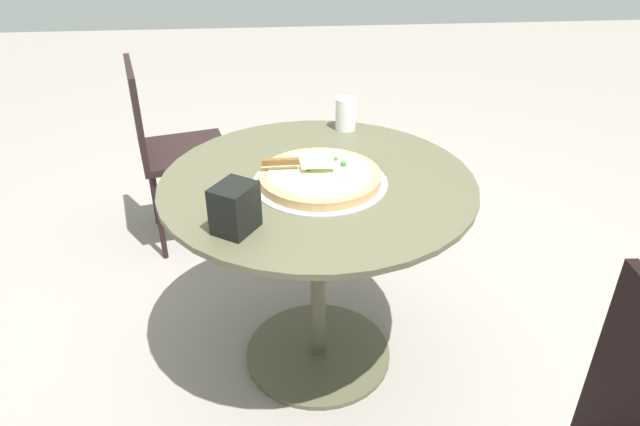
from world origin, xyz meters
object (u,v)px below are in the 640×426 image
(pizza_server, at_px, (298,162))
(napkin_dispenser, at_px, (235,208))
(pizza_on_tray, at_px, (320,177))
(patio_table, at_px, (318,231))
(patio_chair_near, at_px, (167,141))
(drinking_cup, at_px, (346,114))

(pizza_server, height_order, napkin_dispenser, napkin_dispenser)
(pizza_on_tray, height_order, pizza_server, pizza_server)
(patio_table, distance_m, patio_chair_near, 1.02)
(patio_table, bearing_deg, pizza_server, -97.76)
(patio_table, relative_size, patio_chair_near, 1.14)
(pizza_server, bearing_deg, patio_table, 82.24)
(pizza_on_tray, xyz_separation_m, patio_chair_near, (-0.85, -0.60, -0.24))
(pizza_server, xyz_separation_m, patio_chair_near, (-0.83, -0.53, -0.28))
(drinking_cup, xyz_separation_m, patio_chair_near, (-0.45, -0.72, -0.28))
(drinking_cup, bearing_deg, napkin_dispenser, -29.37)
(pizza_server, relative_size, patio_chair_near, 0.25)
(pizza_on_tray, xyz_separation_m, drinking_cup, (-0.40, 0.12, 0.04))
(napkin_dispenser, xyz_separation_m, patio_chair_near, (-1.09, -0.36, -0.28))
(pizza_server, distance_m, napkin_dispenser, 0.32)
(patio_table, height_order, napkin_dispenser, napkin_dispenser)
(pizza_server, xyz_separation_m, napkin_dispenser, (0.27, -0.17, 0.01))
(pizza_server, height_order, patio_chair_near, patio_chair_near)
(pizza_on_tray, xyz_separation_m, pizza_server, (-0.03, -0.06, 0.04))
(patio_table, bearing_deg, pizza_on_tray, 15.73)
(pizza_on_tray, distance_m, napkin_dispenser, 0.34)
(pizza_on_tray, xyz_separation_m, napkin_dispenser, (0.24, -0.24, 0.05))
(pizza_server, bearing_deg, pizza_on_tray, 66.93)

